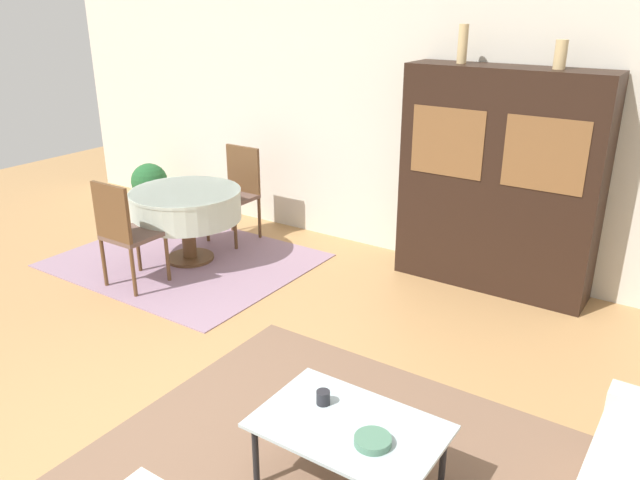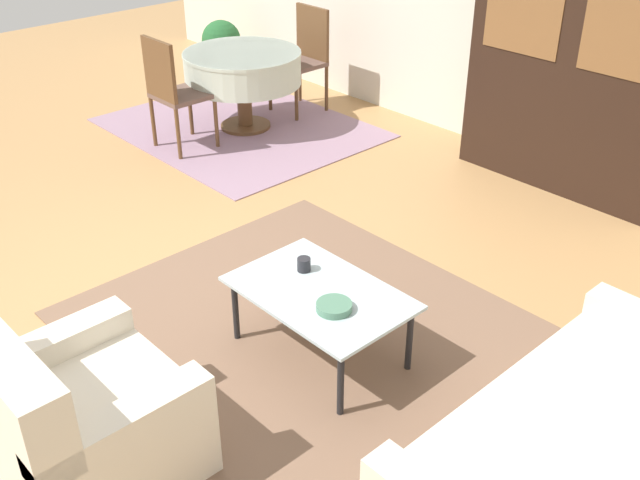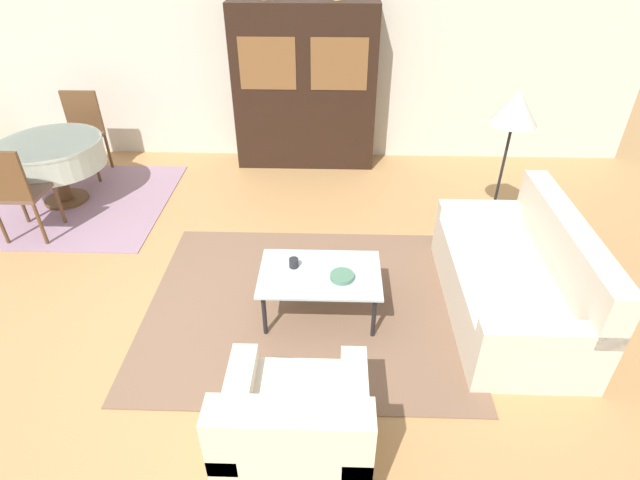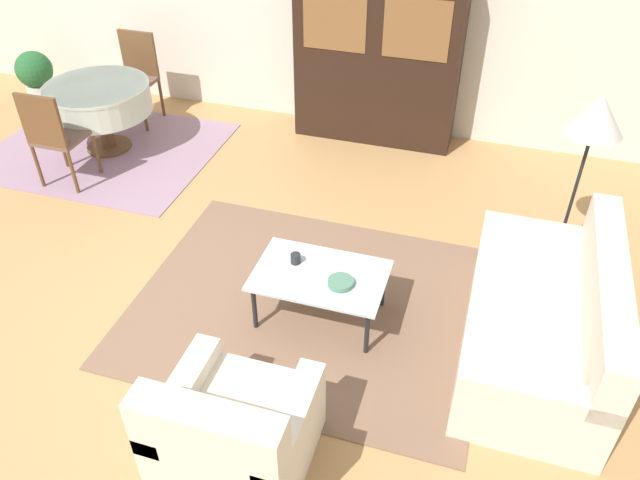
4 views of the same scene
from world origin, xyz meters
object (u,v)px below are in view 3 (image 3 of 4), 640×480
object	(u,v)px
dining_chair_near	(15,188)
cup	(294,263)
bowl	(342,276)
display_cabinet	(305,88)
dining_table	(52,154)
floor_lamp	(515,112)
couch	(517,282)
armchair	(295,433)
dining_chair_far	(82,129)
coffee_table	(320,277)

from	to	relation	value
dining_chair_near	cup	world-z (taller)	dining_chair_near
bowl	dining_chair_near	bearing A→B (deg)	160.69
dining_chair_near	bowl	xyz separation A→B (m)	(3.19, -1.12, -0.13)
display_cabinet	dining_table	bearing A→B (deg)	-157.18
cup	floor_lamp	bearing A→B (deg)	32.54
floor_lamp	cup	bearing A→B (deg)	-147.46
dining_table	cup	world-z (taller)	dining_table
dining_table	dining_chair_near	bearing A→B (deg)	-90.00
couch	display_cabinet	bearing A→B (deg)	33.26
armchair	dining_chair_near	distance (m)	3.81
dining_chair_near	couch	bearing A→B (deg)	-11.83
armchair	cup	world-z (taller)	armchair
display_cabinet	dining_chair_far	size ratio (longest dim) A/B	1.97
cup	dining_table	bearing A→B (deg)	148.02
coffee_table	cup	bearing A→B (deg)	160.39
floor_lamp	bowl	xyz separation A→B (m)	(-1.57, -1.39, -0.85)
floor_lamp	cup	distance (m)	2.47
cup	bowl	bearing A→B (deg)	-19.76
coffee_table	bowl	xyz separation A→B (m)	(0.18, -0.06, 0.06)
dining_chair_far	bowl	size ratio (longest dim) A/B	5.31
cup	dining_chair_far	bearing A→B (deg)	138.02
cup	bowl	xyz separation A→B (m)	(0.39, -0.14, -0.02)
dining_chair_far	display_cabinet	bearing A→B (deg)	-172.10
bowl	couch	bearing A→B (deg)	5.89
dining_chair_far	bowl	bearing A→B (deg)	140.19
dining_table	dining_chair_near	size ratio (longest dim) A/B	1.09
display_cabinet	cup	size ratio (longest dim) A/B	25.23
cup	bowl	world-z (taller)	cup
couch	dining_chair_near	bearing A→B (deg)	78.17
dining_chair_near	floor_lamp	xyz separation A→B (m)	(4.77, 0.28, 0.72)
couch	floor_lamp	world-z (taller)	floor_lamp
dining_chair_far	coffee_table	bearing A→B (deg)	139.27
dining_table	dining_chair_far	bearing A→B (deg)	90.00
display_cabinet	floor_lamp	xyz separation A→B (m)	(2.03, -1.65, 0.31)
armchair	dining_chair_near	size ratio (longest dim) A/B	0.85
display_cabinet	dining_chair_near	bearing A→B (deg)	-144.91
couch	dining_chair_far	distance (m)	5.28
floor_lamp	bowl	size ratio (longest dim) A/B	7.94
couch	floor_lamp	bearing A→B (deg)	-6.07
couch	coffee_table	size ratio (longest dim) A/B	1.82
couch	dining_chair_far	xyz separation A→B (m)	(-4.63, 2.51, 0.27)
coffee_table	cup	distance (m)	0.24
coffee_table	dining_chair_near	bearing A→B (deg)	160.73
display_cabinet	cup	distance (m)	2.95
couch	coffee_table	xyz separation A→B (m)	(-1.62, -0.08, 0.08)
cup	bowl	size ratio (longest dim) A/B	0.41
floor_lamp	dining_chair_near	bearing A→B (deg)	-176.69
couch	dining_chair_near	distance (m)	4.74
armchair	dining_table	world-z (taller)	armchair
armchair	coffee_table	xyz separation A→B (m)	(0.10, 1.38, 0.07)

